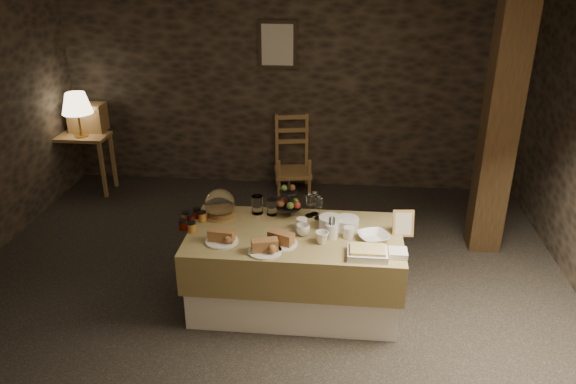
# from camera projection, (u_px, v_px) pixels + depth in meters

# --- Properties ---
(ground_plane) EXTENTS (5.50, 5.00, 0.01)m
(ground_plane) POSITION_uv_depth(u_px,v_px,m) (264.00, 292.00, 4.97)
(ground_plane) COLOR black
(ground_plane) RESTS_ON ground
(room_shell) EXTENTS (5.52, 5.02, 2.60)m
(room_shell) POSITION_uv_depth(u_px,v_px,m) (260.00, 123.00, 4.33)
(room_shell) COLOR black
(room_shell) RESTS_ON ground
(buffet_table) EXTENTS (1.73, 0.92, 0.68)m
(buffet_table) POSITION_uv_depth(u_px,v_px,m) (295.00, 264.00, 4.65)
(buffet_table) COLOR white
(buffet_table) RESTS_ON ground_plane
(console_table) EXTENTS (0.67, 0.39, 0.72)m
(console_table) POSITION_uv_depth(u_px,v_px,m) (81.00, 145.00, 6.77)
(console_table) COLOR olive
(console_table) RESTS_ON ground_plane
(table_lamp) EXTENTS (0.35, 0.35, 0.53)m
(table_lamp) POSITION_uv_depth(u_px,v_px,m) (76.00, 104.00, 6.51)
(table_lamp) COLOR #BD913D
(table_lamp) RESTS_ON console_table
(wine_rack) EXTENTS (0.42, 0.26, 0.34)m
(wine_rack) POSITION_uv_depth(u_px,v_px,m) (88.00, 117.00, 6.81)
(wine_rack) COLOR olive
(wine_rack) RESTS_ON console_table
(chair) EXTENTS (0.50, 0.48, 0.72)m
(chair) POSITION_uv_depth(u_px,v_px,m) (293.00, 157.00, 6.93)
(chair) COLOR olive
(chair) RESTS_ON ground_plane
(timber_column) EXTENTS (0.30, 0.30, 2.60)m
(timber_column) POSITION_uv_depth(u_px,v_px,m) (500.00, 123.00, 5.22)
(timber_column) COLOR black
(timber_column) RESTS_ON ground_plane
(framed_picture) EXTENTS (0.45, 0.04, 0.55)m
(framed_picture) POSITION_uv_depth(u_px,v_px,m) (278.00, 45.00, 6.51)
(framed_picture) COLOR #2E2418
(framed_picture) RESTS_ON room_shell
(plate_stack_a) EXTENTS (0.19, 0.19, 0.10)m
(plate_stack_a) POSITION_uv_depth(u_px,v_px,m) (330.00, 223.00, 4.60)
(plate_stack_a) COLOR silver
(plate_stack_a) RESTS_ON buffet_table
(plate_stack_b) EXTENTS (0.20, 0.20, 0.08)m
(plate_stack_b) POSITION_uv_depth(u_px,v_px,m) (347.00, 223.00, 4.61)
(plate_stack_b) COLOR silver
(plate_stack_b) RESTS_ON buffet_table
(cutlery_holder) EXTENTS (0.10, 0.10, 0.12)m
(cutlery_holder) POSITION_uv_depth(u_px,v_px,m) (332.00, 231.00, 4.44)
(cutlery_holder) COLOR silver
(cutlery_holder) RESTS_ON buffet_table
(cup_a) EXTENTS (0.14, 0.14, 0.09)m
(cup_a) POSITION_uv_depth(u_px,v_px,m) (303.00, 230.00, 4.49)
(cup_a) COLOR silver
(cup_a) RESTS_ON buffet_table
(cup_b) EXTENTS (0.12, 0.12, 0.10)m
(cup_b) POSITION_uv_depth(u_px,v_px,m) (322.00, 237.00, 4.37)
(cup_b) COLOR silver
(cup_b) RESTS_ON buffet_table
(mug_c) EXTENTS (0.09, 0.09, 0.09)m
(mug_c) POSITION_uv_depth(u_px,v_px,m) (302.00, 224.00, 4.58)
(mug_c) COLOR silver
(mug_c) RESTS_ON buffet_table
(mug_d) EXTENTS (0.08, 0.08, 0.09)m
(mug_d) POSITION_uv_depth(u_px,v_px,m) (349.00, 232.00, 4.45)
(mug_d) COLOR silver
(mug_d) RESTS_ON buffet_table
(bowl) EXTENTS (0.31, 0.31, 0.06)m
(bowl) POSITION_uv_depth(u_px,v_px,m) (373.00, 237.00, 4.41)
(bowl) COLOR silver
(bowl) RESTS_ON buffet_table
(cake_dome) EXTENTS (0.26, 0.26, 0.26)m
(cake_dome) POSITION_uv_depth(u_px,v_px,m) (220.00, 205.00, 4.77)
(cake_dome) COLOR olive
(cake_dome) RESTS_ON buffet_table
(fruit_stand) EXTENTS (0.22, 0.22, 0.32)m
(fruit_stand) POSITION_uv_depth(u_px,v_px,m) (289.00, 202.00, 4.78)
(fruit_stand) COLOR black
(fruit_stand) RESTS_ON buffet_table
(bread_platter_left) EXTENTS (0.26, 0.26, 0.11)m
(bread_platter_left) POSITION_uv_depth(u_px,v_px,m) (221.00, 237.00, 4.39)
(bread_platter_left) COLOR silver
(bread_platter_left) RESTS_ON buffet_table
(bread_platter_center) EXTENTS (0.26, 0.26, 0.11)m
(bread_platter_center) POSITION_uv_depth(u_px,v_px,m) (265.00, 247.00, 4.24)
(bread_platter_center) COLOR silver
(bread_platter_center) RESTS_ON buffet_table
(bread_platter_right) EXTENTS (0.26, 0.26, 0.11)m
(bread_platter_right) POSITION_uv_depth(u_px,v_px,m) (281.00, 240.00, 4.35)
(bread_platter_right) COLOR silver
(bread_platter_right) RESTS_ON buffet_table
(jam_jars) EXTENTS (0.20, 0.32, 0.07)m
(jam_jars) POSITION_uv_depth(u_px,v_px,m) (192.00, 220.00, 4.66)
(jam_jars) COLOR #5D0F03
(jam_jars) RESTS_ON buffet_table
(tart_dish) EXTENTS (0.30, 0.22, 0.07)m
(tart_dish) POSITION_uv_depth(u_px,v_px,m) (367.00, 252.00, 4.19)
(tart_dish) COLOR silver
(tart_dish) RESTS_ON buffet_table
(square_dish) EXTENTS (0.14, 0.14, 0.04)m
(square_dish) POSITION_uv_depth(u_px,v_px,m) (398.00, 253.00, 4.20)
(square_dish) COLOR silver
(square_dish) RESTS_ON buffet_table
(menu_frame) EXTENTS (0.18, 0.08, 0.22)m
(menu_frame) POSITION_uv_depth(u_px,v_px,m) (403.00, 223.00, 4.50)
(menu_frame) COLOR olive
(menu_frame) RESTS_ON buffet_table
(storage_jar_a) EXTENTS (0.10, 0.10, 0.16)m
(storage_jar_a) POSITION_uv_depth(u_px,v_px,m) (257.00, 205.00, 4.84)
(storage_jar_a) COLOR white
(storage_jar_a) RESTS_ON buffet_table
(storage_jar_b) EXTENTS (0.09, 0.09, 0.14)m
(storage_jar_b) POSITION_uv_depth(u_px,v_px,m) (272.00, 207.00, 4.82)
(storage_jar_b) COLOR white
(storage_jar_b) RESTS_ON buffet_table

